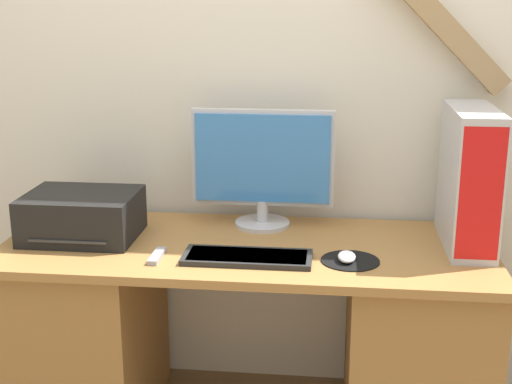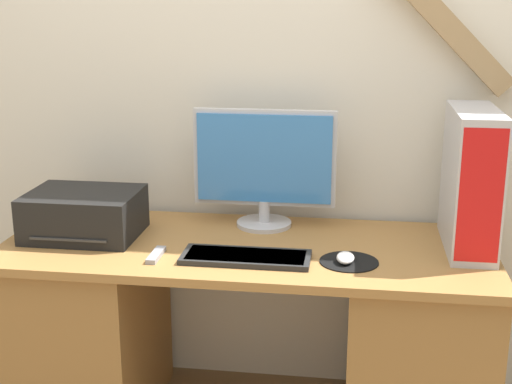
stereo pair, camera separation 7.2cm
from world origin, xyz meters
name	(u,v)px [view 1 (the left image)]	position (x,y,z in m)	size (l,w,h in m)	color
wall_back	(259,51)	(0.00, 0.73, 1.35)	(6.40, 0.13, 2.70)	silver
desk	(246,334)	(0.00, 0.34, 0.37)	(1.71, 0.68, 0.72)	olive
monitor	(263,164)	(0.04, 0.56, 0.96)	(0.53, 0.21, 0.44)	#B7B7BC
keyboard	(247,257)	(0.02, 0.19, 0.73)	(0.43, 0.17, 0.02)	black
mousepad	(350,261)	(0.36, 0.22, 0.72)	(0.19, 0.19, 0.00)	black
mouse	(347,257)	(0.35, 0.21, 0.74)	(0.06, 0.10, 0.03)	silver
computer_tower	(469,178)	(0.76, 0.42, 0.96)	(0.15, 0.43, 0.48)	#B2B2B7
printer	(82,216)	(-0.59, 0.35, 0.80)	(0.39, 0.31, 0.16)	black
remote_control	(157,256)	(-0.28, 0.17, 0.73)	(0.03, 0.14, 0.02)	gray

